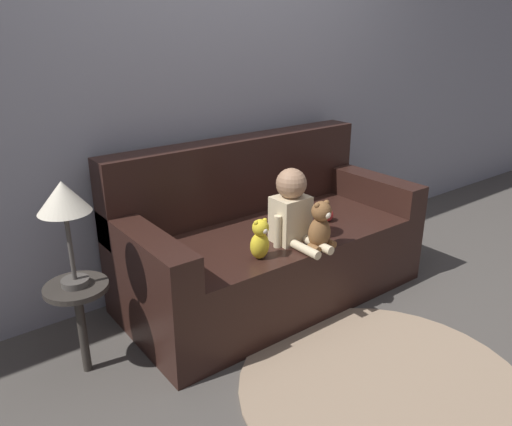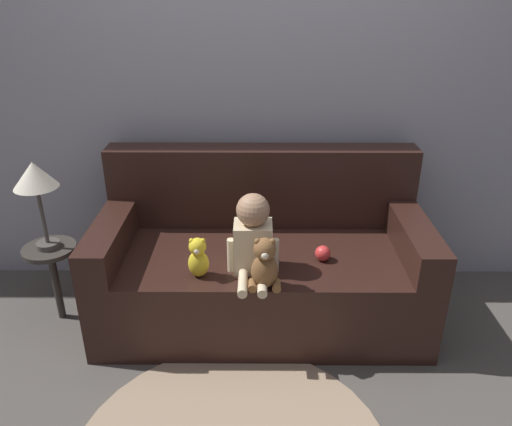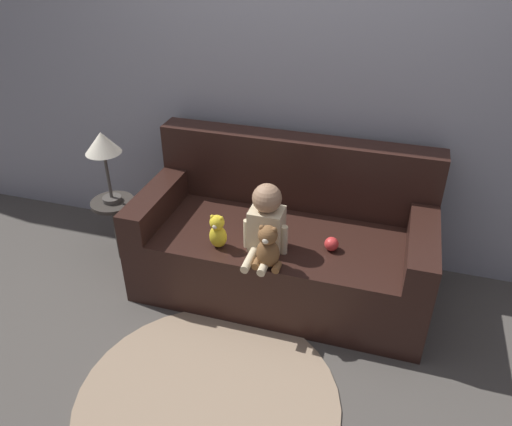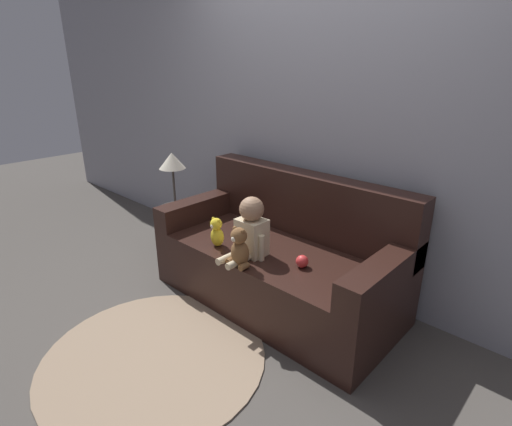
{
  "view_description": "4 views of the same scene",
  "coord_description": "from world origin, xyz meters",
  "px_view_note": "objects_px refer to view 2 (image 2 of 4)",
  "views": [
    {
      "loc": [
        -1.68,
        -2.04,
        1.53
      ],
      "look_at": [
        -0.15,
        -0.04,
        0.57
      ],
      "focal_mm": 35.0,
      "sensor_mm": 36.0,
      "label": 1
    },
    {
      "loc": [
        -0.02,
        -2.34,
        1.74
      ],
      "look_at": [
        -0.03,
        -0.05,
        0.67
      ],
      "focal_mm": 35.0,
      "sensor_mm": 36.0,
      "label": 2
    },
    {
      "loc": [
        0.57,
        -2.42,
        2.08
      ],
      "look_at": [
        -0.13,
        -0.11,
        0.59
      ],
      "focal_mm": 35.0,
      "sensor_mm": 36.0,
      "label": 3
    },
    {
      "loc": [
        1.61,
        -1.93,
        1.64
      ],
      "look_at": [
        -0.1,
        -0.1,
        0.68
      ],
      "focal_mm": 28.0,
      "sensor_mm": 36.0,
      "label": 4
    }
  ],
  "objects_px": {
    "plush_toy_side": "(198,258)",
    "side_table": "(40,203)",
    "toy_ball": "(323,253)",
    "couch": "(262,262)",
    "person_baby": "(253,237)",
    "teddy_bear_brown": "(265,265)"
  },
  "relations": [
    {
      "from": "person_baby",
      "to": "teddy_bear_brown",
      "type": "distance_m",
      "value": 0.18
    },
    {
      "from": "toy_ball",
      "to": "side_table",
      "type": "xyz_separation_m",
      "value": [
        -1.45,
        0.1,
        0.24
      ]
    },
    {
      "from": "plush_toy_side",
      "to": "side_table",
      "type": "height_order",
      "value": "side_table"
    },
    {
      "from": "couch",
      "to": "plush_toy_side",
      "type": "relative_size",
      "value": 8.33
    },
    {
      "from": "teddy_bear_brown",
      "to": "plush_toy_side",
      "type": "xyz_separation_m",
      "value": [
        -0.32,
        0.09,
        -0.02
      ]
    },
    {
      "from": "plush_toy_side",
      "to": "side_table",
      "type": "relative_size",
      "value": 0.23
    },
    {
      "from": "plush_toy_side",
      "to": "person_baby",
      "type": "bearing_deg",
      "value": 13.5
    },
    {
      "from": "person_baby",
      "to": "teddy_bear_brown",
      "type": "height_order",
      "value": "person_baby"
    },
    {
      "from": "teddy_bear_brown",
      "to": "person_baby",
      "type": "bearing_deg",
      "value": 109.2
    },
    {
      "from": "teddy_bear_brown",
      "to": "toy_ball",
      "type": "bearing_deg",
      "value": 39.78
    },
    {
      "from": "couch",
      "to": "teddy_bear_brown",
      "type": "relative_size",
      "value": 6.7
    },
    {
      "from": "plush_toy_side",
      "to": "toy_ball",
      "type": "distance_m",
      "value": 0.64
    },
    {
      "from": "couch",
      "to": "toy_ball",
      "type": "distance_m",
      "value": 0.39
    },
    {
      "from": "person_baby",
      "to": "side_table",
      "type": "bearing_deg",
      "value": 170.04
    },
    {
      "from": "plush_toy_side",
      "to": "side_table",
      "type": "xyz_separation_m",
      "value": [
        -0.83,
        0.25,
        0.17
      ]
    },
    {
      "from": "person_baby",
      "to": "side_table",
      "type": "height_order",
      "value": "side_table"
    },
    {
      "from": "person_baby",
      "to": "plush_toy_side",
      "type": "distance_m",
      "value": 0.28
    },
    {
      "from": "person_baby",
      "to": "teddy_bear_brown",
      "type": "relative_size",
      "value": 1.54
    },
    {
      "from": "teddy_bear_brown",
      "to": "side_table",
      "type": "bearing_deg",
      "value": 163.05
    },
    {
      "from": "side_table",
      "to": "teddy_bear_brown",
      "type": "bearing_deg",
      "value": -16.95
    },
    {
      "from": "person_baby",
      "to": "teddy_bear_brown",
      "type": "xyz_separation_m",
      "value": [
        0.05,
        -0.16,
        -0.06
      ]
    },
    {
      "from": "teddy_bear_brown",
      "to": "side_table",
      "type": "relative_size",
      "value": 0.28
    }
  ]
}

